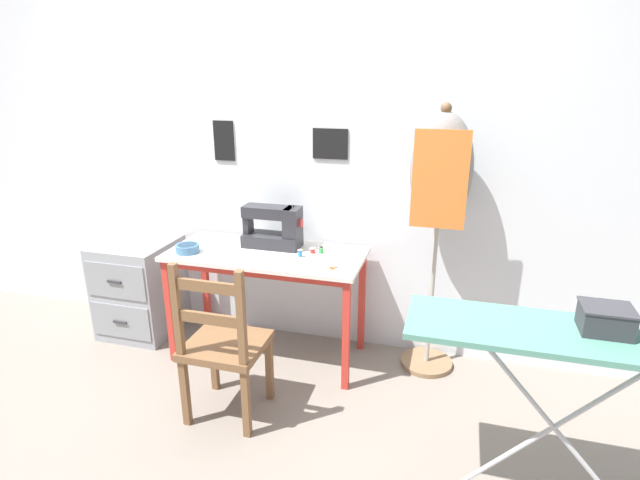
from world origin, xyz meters
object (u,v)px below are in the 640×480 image
at_px(thread_spool_far_edge, 321,250).
at_px(filing_cabinet, 140,287).
at_px(scissors, 336,268).
at_px(storage_box, 606,319).
at_px(fabric_bowl, 187,248).
at_px(ironing_board, 569,343).
at_px(sewing_machine, 275,228).
at_px(thread_spool_mid_table, 313,251).
at_px(dress_form, 440,183).
at_px(wooden_chair, 224,346).
at_px(thread_spool_near_machine, 300,253).

distance_m(thread_spool_far_edge, filing_cabinet, 1.37).
height_order(scissors, storage_box, storage_box).
distance_m(fabric_bowl, thread_spool_far_edge, 0.82).
bearing_deg(scissors, fabric_bowl, 179.70).
xyz_separation_m(filing_cabinet, storage_box, (2.65, -0.85, 0.56)).
bearing_deg(fabric_bowl, ironing_board, -19.01).
relative_size(sewing_machine, thread_spool_mid_table, 10.24).
bearing_deg(dress_form, storage_box, -54.31).
bearing_deg(thread_spool_far_edge, filing_cabinet, -179.79).
height_order(sewing_machine, scissors, sewing_machine).
relative_size(scissors, thread_spool_mid_table, 3.18).
distance_m(fabric_bowl, filing_cabinet, 0.69).
bearing_deg(thread_spool_mid_table, filing_cabinet, 179.61).
bearing_deg(scissors, wooden_chair, -133.79).
bearing_deg(wooden_chair, dress_form, 37.75).
distance_m(wooden_chair, ironing_board, 1.60).
height_order(thread_spool_mid_table, ironing_board, ironing_board).
bearing_deg(wooden_chair, filing_cabinet, 144.78).
height_order(fabric_bowl, wooden_chair, wooden_chair).
height_order(dress_form, ironing_board, dress_form).
bearing_deg(sewing_machine, wooden_chair, -91.44).
xyz_separation_m(fabric_bowl, dress_form, (1.46, 0.27, 0.43)).
height_order(fabric_bowl, filing_cabinet, fabric_bowl).
height_order(thread_spool_far_edge, storage_box, storage_box).
xyz_separation_m(wooden_chair, ironing_board, (1.55, -0.19, 0.37)).
height_order(thread_spool_mid_table, wooden_chair, wooden_chair).
distance_m(sewing_machine, fabric_bowl, 0.55).
distance_m(wooden_chair, dress_form, 1.47).
height_order(filing_cabinet, ironing_board, ironing_board).
xyz_separation_m(thread_spool_near_machine, dress_form, (0.78, 0.16, 0.44)).
distance_m(fabric_bowl, scissors, 0.94).
bearing_deg(thread_spool_near_machine, filing_cabinet, 175.94).
relative_size(thread_spool_near_machine, thread_spool_mid_table, 1.21).
distance_m(fabric_bowl, ironing_board, 2.13).
bearing_deg(thread_spool_near_machine, wooden_chair, -109.98).
height_order(thread_spool_far_edge, dress_form, dress_form).
bearing_deg(thread_spool_near_machine, dress_form, 11.78).
bearing_deg(filing_cabinet, fabric_bowl, -20.70).
relative_size(sewing_machine, fabric_bowl, 2.61).
distance_m(sewing_machine, filing_cabinet, 1.12).
bearing_deg(wooden_chair, fabric_bowl, 132.96).
bearing_deg(dress_form, filing_cabinet, -177.81).
height_order(scissors, ironing_board, ironing_board).
relative_size(thread_spool_mid_table, ironing_board, 0.03).
height_order(wooden_chair, ironing_board, wooden_chair).
bearing_deg(dress_form, thread_spool_mid_table, -173.30).
relative_size(scissors, wooden_chair, 0.13).
bearing_deg(ironing_board, scissors, 147.33).
relative_size(wooden_chair, dress_form, 0.56).
distance_m(filing_cabinet, dress_form, 2.16).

